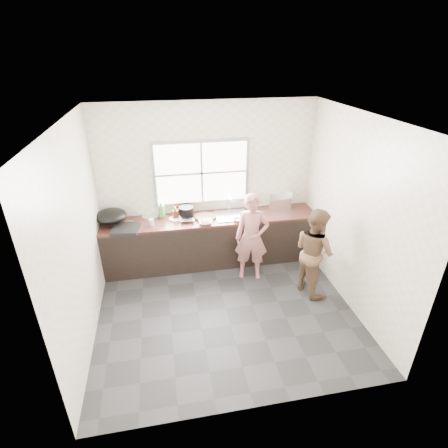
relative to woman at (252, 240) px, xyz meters
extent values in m
cube|color=#28282A|center=(-0.56, -0.74, -0.68)|extent=(3.60, 3.20, 0.01)
cube|color=silver|center=(-0.56, -0.74, 2.03)|extent=(3.60, 3.20, 0.01)
cube|color=beige|center=(-0.56, 0.87, 0.67)|extent=(3.60, 0.01, 2.70)
cube|color=beige|center=(-2.37, -0.74, 0.67)|extent=(0.01, 3.20, 2.70)
cube|color=beige|center=(1.24, -0.74, 0.67)|extent=(0.01, 3.20, 2.70)
cube|color=beige|center=(-0.56, -2.34, 0.67)|extent=(3.60, 0.01, 2.70)
cube|color=black|center=(-0.56, 0.55, -0.27)|extent=(3.60, 0.62, 0.82)
cube|color=#3D1E19|center=(-0.56, 0.55, 0.16)|extent=(3.60, 0.64, 0.04)
cube|color=silver|center=(-0.21, 0.55, 0.19)|extent=(0.55, 0.45, 0.02)
cylinder|color=silver|center=(-0.21, 0.75, 0.33)|extent=(0.02, 0.02, 0.30)
cube|color=#9EA0A5|center=(-0.66, 0.85, 0.87)|extent=(1.60, 0.05, 1.10)
cube|color=white|center=(-0.66, 0.83, 0.87)|extent=(1.50, 0.01, 1.00)
imported|color=#B16A6A|center=(0.00, 0.00, 0.00)|extent=(0.56, 0.43, 1.35)
imported|color=brown|center=(0.82, -0.53, 0.02)|extent=(0.68, 0.79, 1.38)
cylinder|color=#322513|center=(-0.66, 0.55, 0.20)|extent=(0.39, 0.39, 0.04)
cube|color=#B2B4B9|center=(-0.97, 0.46, 0.23)|extent=(0.23, 0.13, 0.01)
imported|color=white|center=(-0.68, 0.34, 0.21)|extent=(0.23, 0.23, 0.06)
imported|color=white|center=(0.00, 0.41, 0.21)|extent=(0.22, 0.22, 0.06)
imported|color=silver|center=(-0.15, 0.34, 0.21)|extent=(0.19, 0.19, 0.06)
cylinder|color=black|center=(-0.96, 0.68, 0.27)|extent=(0.24, 0.24, 0.17)
cylinder|color=silver|center=(-1.15, 0.61, 0.19)|extent=(0.23, 0.23, 0.02)
imported|color=green|center=(-1.37, 0.71, 0.33)|extent=(0.12, 0.12, 0.29)
imported|color=#492612|center=(-1.15, 0.65, 0.28)|extent=(0.11, 0.11, 0.19)
imported|color=#4A1B12|center=(-1.10, 0.78, 0.26)|extent=(0.15, 0.15, 0.15)
cylinder|color=silver|center=(-1.54, 0.45, 0.24)|extent=(0.09, 0.09, 0.11)
cube|color=black|center=(-1.94, 0.34, 0.21)|extent=(0.44, 0.44, 0.06)
ellipsoid|color=black|center=(-2.16, 0.60, 0.34)|extent=(0.49, 0.49, 0.19)
cube|color=white|center=(0.67, 0.78, 0.34)|extent=(0.43, 0.31, 0.31)
cylinder|color=#A8A9AF|center=(-1.91, 0.53, 0.19)|extent=(0.37, 0.37, 0.01)
cylinder|color=silver|center=(-1.56, 0.78, 0.19)|extent=(0.34, 0.34, 0.01)
camera|label=1|loc=(-1.33, -4.65, 2.74)|focal=28.00mm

